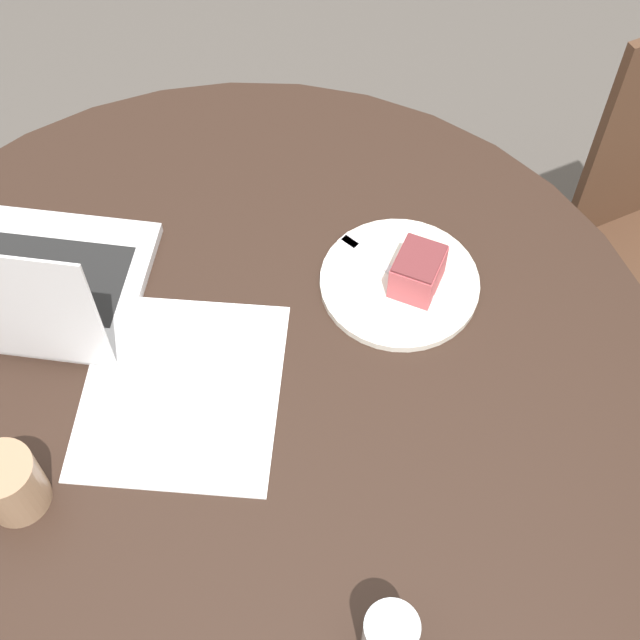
% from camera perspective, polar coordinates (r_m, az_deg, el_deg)
% --- Properties ---
extents(ground_plane, '(12.00, 12.00, 0.00)m').
position_cam_1_polar(ground_plane, '(1.90, -3.64, -15.60)').
color(ground_plane, '#4C4742').
extents(dining_table, '(1.23, 1.23, 0.75)m').
position_cam_1_polar(dining_table, '(1.33, -5.06, -7.19)').
color(dining_table, black).
rests_on(dining_table, ground_plane).
extents(paper_document, '(0.31, 0.28, 0.00)m').
position_cam_1_polar(paper_document, '(1.23, -8.85, -4.44)').
color(paper_document, white).
rests_on(paper_document, dining_table).
extents(plate, '(0.23, 0.23, 0.01)m').
position_cam_1_polar(plate, '(1.31, 5.11, 2.40)').
color(plate, silver).
rests_on(plate, dining_table).
extents(cake_slice, '(0.09, 0.08, 0.06)m').
position_cam_1_polar(cake_slice, '(1.28, 6.27, 3.12)').
color(cake_slice, '#B74C51').
rests_on(cake_slice, plate).
extents(fork, '(0.11, 0.15, 0.00)m').
position_cam_1_polar(fork, '(1.32, 3.66, 3.79)').
color(fork, silver).
rests_on(fork, plate).
extents(coffee_glass, '(0.08, 0.08, 0.09)m').
position_cam_1_polar(coffee_glass, '(1.17, -19.24, -9.86)').
color(coffee_glass, '#997556').
rests_on(coffee_glass, dining_table).
extents(water_glass, '(0.06, 0.06, 0.10)m').
position_cam_1_polar(water_glass, '(1.04, 4.45, -19.70)').
color(water_glass, silver).
rests_on(water_glass, dining_table).
extents(laptop, '(0.26, 0.30, 0.24)m').
position_cam_1_polar(laptop, '(1.32, -18.02, 2.04)').
color(laptop, silver).
rests_on(laptop, dining_table).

